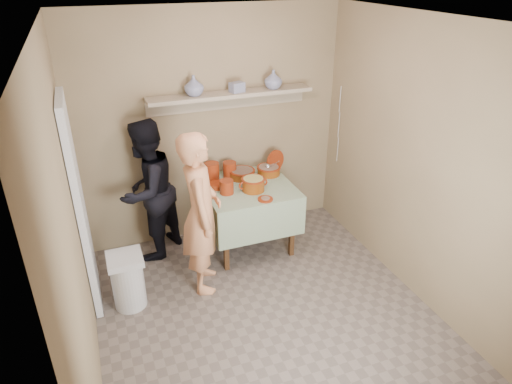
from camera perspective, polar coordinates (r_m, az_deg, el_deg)
name	(u,v)px	position (r m, az deg, el deg)	size (l,w,h in m)	color
ground	(270,321)	(4.37, 1.73, -15.76)	(3.50, 3.50, 0.00)	#6A5C53
tile_panel	(80,207)	(4.38, -21.10, -1.71)	(0.06, 0.70, 2.00)	silver
plate_stack_a	(212,172)	(5.10, -5.53, 2.50)	(0.16, 0.16, 0.22)	maroon
plate_stack_b	(230,170)	(5.19, -3.32, 2.81)	(0.15, 0.15, 0.18)	maroon
bowl_stack	(227,187)	(4.82, -3.70, 0.64)	(0.15, 0.15, 0.15)	maroon
empty_bowl	(217,185)	(4.98, -4.90, 0.86)	(0.18, 0.18, 0.05)	maroon
propped_lid	(275,161)	(5.35, 2.43, 3.95)	(0.25, 0.25, 0.02)	maroon
vase_right	(273,79)	(5.09, 2.18, 13.89)	(0.19, 0.19, 0.20)	navy
vase_left	(194,86)	(4.84, -7.78, 13.03)	(0.20, 0.20, 0.21)	navy
ceramic_box	(237,87)	(4.95, -2.40, 12.95)	(0.15, 0.10, 0.10)	navy
person_cook	(201,213)	(4.37, -6.89, -2.68)	(0.60, 0.39, 1.64)	tan
person_helper	(147,191)	(4.99, -13.42, 0.14)	(0.76, 0.59, 1.56)	black
room_shell	(273,160)	(3.49, 2.10, 4.08)	(3.04, 3.54, 2.62)	#8F7A58
serving_table	(247,195)	(5.07, -1.08, -0.40)	(0.97, 0.97, 0.76)	#4C2D16
cazuela_meat_a	(242,173)	(5.17, -1.75, 2.37)	(0.30, 0.30, 0.10)	#6A2905
cazuela_meat_b	(269,170)	(5.26, 1.59, 2.80)	(0.28, 0.28, 0.10)	#6A2905
ladle	(268,166)	(5.22, 1.53, 3.23)	(0.08, 0.26, 0.19)	silver
cazuela_rice	(253,183)	(4.87, -0.34, 1.09)	(0.33, 0.25, 0.14)	#6A2905
front_plate	(265,199)	(4.70, 1.18, -0.89)	(0.16, 0.16, 0.03)	maroon
wall_shelf	(230,96)	(5.01, -3.22, 11.92)	(1.80, 0.25, 0.21)	tan
trash_bin	(128,281)	(4.52, -15.71, -10.63)	(0.32, 0.32, 0.56)	silver
electrical_cord	(339,125)	(5.49, 10.31, 8.26)	(0.01, 0.05, 0.90)	silver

